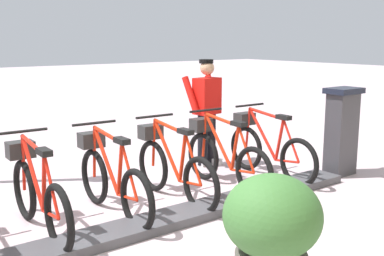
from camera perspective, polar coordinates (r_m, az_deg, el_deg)
name	(u,v)px	position (r m, az deg, el deg)	size (l,w,h in m)	color
ground_plane	(156,227)	(5.16, -4.31, -11.78)	(60.00, 60.00, 0.00)	#C0AAB1
dock_rail_base	(156,223)	(5.15, -4.31, -11.27)	(0.44, 5.82, 0.10)	#47474C
payment_kiosk	(341,130)	(7.22, 17.52, -0.23)	(0.36, 0.52, 1.28)	#38383D
bike_docked_0	(267,148)	(6.92, 9.04, -2.33)	(1.72, 0.54, 1.02)	black
bike_docked_1	(223,156)	(6.35, 3.79, -3.39)	(1.72, 0.54, 1.02)	black
bike_docked_2	(172,166)	(5.85, -2.44, -4.60)	(1.72, 0.54, 1.02)	black
bike_docked_3	(111,178)	(5.44, -9.74, -5.94)	(1.72, 0.54, 1.02)	black
bike_docked_4	(37,192)	(5.13, -18.11, -7.36)	(1.72, 0.54, 1.02)	black
worker_near_rack	(206,108)	(7.38, 1.75, 2.40)	(0.49, 0.66, 1.66)	white
planter_bush	(272,229)	(3.75, 9.57, -11.92)	(0.76, 0.76, 0.97)	#59544C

